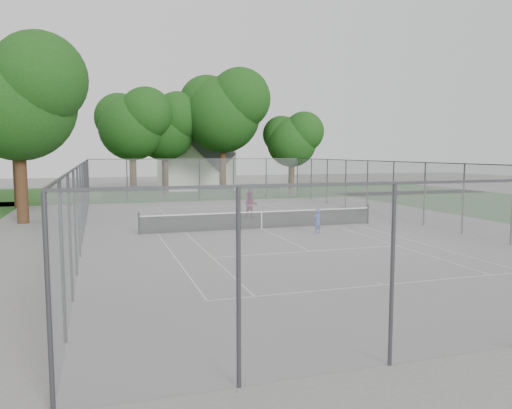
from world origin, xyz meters
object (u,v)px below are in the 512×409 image
object	(u,v)px
tennis_net	(262,219)
girl_player	(317,221)
house	(195,154)
woman_player	(250,205)

from	to	relation	value
tennis_net	girl_player	size ratio (longest dim) A/B	10.45
house	woman_player	bearing A→B (deg)	-93.12
girl_player	tennis_net	bearing A→B (deg)	-66.18
tennis_net	girl_player	xyz separation A→B (m)	(2.20, -2.27, 0.10)
tennis_net	house	size ratio (longest dim) A/B	1.34
house	woman_player	size ratio (longest dim) A/B	5.69
tennis_net	girl_player	distance (m)	3.16
tennis_net	house	bearing A→B (deg)	86.12
tennis_net	house	xyz separation A→B (m)	(2.00, 29.45, 3.36)
tennis_net	woman_player	size ratio (longest dim) A/B	7.62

